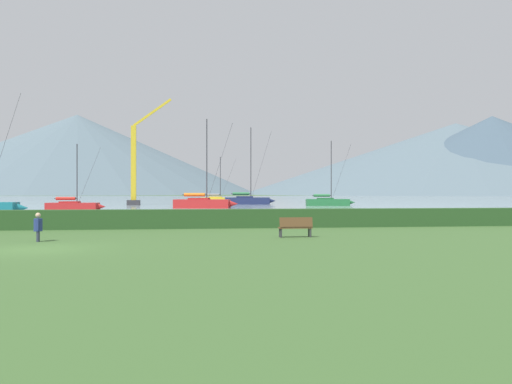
{
  "coord_description": "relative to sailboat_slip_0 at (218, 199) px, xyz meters",
  "views": [
    {
      "loc": [
        5.51,
        -20.82,
        2.16
      ],
      "look_at": [
        16.56,
        62.67,
        2.1
      ],
      "focal_mm": 37.61,
      "sensor_mm": 36.0,
      "label": 1
    }
  ],
  "objects": [
    {
      "name": "distant_hill_central_peak",
      "position": [
        202.0,
        237.08,
        26.38
      ],
      "size": [
        221.59,
        221.59,
        54.0
      ],
      "primitive_type": "cone",
      "color": "#425666",
      "rests_on": "ground_plane"
    },
    {
      "name": "hedge_line",
      "position": [
        -11.9,
        -73.16,
        -0.06
      ],
      "size": [
        80.0,
        1.2,
        1.11
      ],
      "primitive_type": "cube",
      "color": "#284C23",
      "rests_on": "ground_plane"
    },
    {
      "name": "sailboat_slip_7",
      "position": [
        4.14,
        -14.83,
        0.12
      ],
      "size": [
        8.66,
        2.75,
        13.06
      ],
      "rotation": [
        0.0,
        0.0,
        -0.03
      ],
      "color": "navy",
      "rests_on": "harbor_water"
    },
    {
      "name": "sailboat_slip_0",
      "position": [
        0.0,
        0.0,
        0.0
      ],
      "size": [
        7.65,
        3.18,
        8.99
      ],
      "rotation": [
        0.0,
        0.0,
        -0.15
      ],
      "color": "gold",
      "rests_on": "harbor_water"
    },
    {
      "name": "person_seated_viewer",
      "position": [
        -12.68,
        -80.87,
        0.06
      ],
      "size": [
        0.36,
        0.56,
        1.25
      ],
      "rotation": [
        0.0,
        0.0,
        0.23
      ],
      "color": "#2D3347",
      "rests_on": "ground_plane"
    },
    {
      "name": "sailboat_slip_10",
      "position": [
        -19.01,
        -41.81,
        -0.08
      ],
      "size": [
        6.66,
        2.46,
        7.6
      ],
      "rotation": [
        0.0,
        0.0,
        -0.09
      ],
      "color": "red",
      "rests_on": "harbor_water"
    },
    {
      "name": "dock_crane",
      "position": [
        -14.42,
        -16.62,
        5.12
      ],
      "size": [
        7.05,
        2.0,
        17.36
      ],
      "color": "#333338",
      "rests_on": "ground_plane"
    },
    {
      "name": "park_bench_near_path",
      "position": [
        -1.23,
        -80.21,
        -0.09
      ],
      "size": [
        1.59,
        0.52,
        0.95
      ],
      "rotation": [
        0.0,
        0.0,
        0.03
      ],
      "color": "brown",
      "rests_on": "ground_plane"
    },
    {
      "name": "distant_hill_east_ridge",
      "position": [
        -91.39,
        334.85,
        31.02
      ],
      "size": [
        287.78,
        287.78,
        63.28
      ],
      "primitive_type": "cone",
      "color": "slate",
      "rests_on": "ground_plane"
    },
    {
      "name": "ground_plane",
      "position": [
        -11.9,
        -84.16,
        -0.62
      ],
      "size": [
        1000.0,
        1000.0,
        0.0
      ],
      "primitive_type": "plane",
      "color": "#3D602D"
    },
    {
      "name": "sailboat_slip_2",
      "position": [
        -4.07,
        -34.49,
        0.09
      ],
      "size": [
        8.53,
        3.95,
        11.69
      ],
      "rotation": [
        0.0,
        0.0,
        -0.21
      ],
      "color": "red",
      "rests_on": "harbor_water"
    },
    {
      "name": "distant_hill_west_ridge",
      "position": [
        196.48,
        276.64,
        26.34
      ],
      "size": [
        324.83,
        324.83,
        53.93
      ],
      "primitive_type": "cone",
      "color": "slate",
      "rests_on": "ground_plane"
    },
    {
      "name": "harbor_water",
      "position": [
        -11.9,
        52.84,
        -0.62
      ],
      "size": [
        320.0,
        246.0,
        0.0
      ],
      "primitive_type": "cube",
      "color": "#8C9EA3",
      "rests_on": "ground_plane"
    },
    {
      "name": "sailboat_slip_1",
      "position": [
        15.34,
        -25.17,
        0.01
      ],
      "size": [
        7.62,
        2.9,
        9.96
      ],
      "rotation": [
        0.0,
        0.0,
        -0.11
      ],
      "color": "#236B38",
      "rests_on": "harbor_water"
    }
  ]
}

